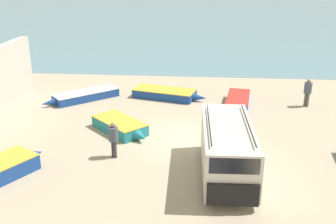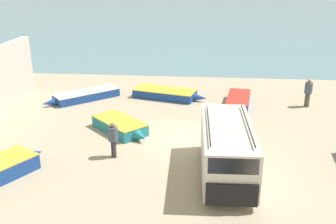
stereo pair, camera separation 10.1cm
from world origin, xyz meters
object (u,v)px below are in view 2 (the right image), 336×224
fishing_rowboat_2 (84,96)px  fishing_rowboat_3 (238,100)px  fishing_rowboat_4 (1,169)px  fishing_rowboat_1 (121,126)px  fisherman_1 (308,90)px  fishing_rowboat_5 (167,94)px  parked_van (227,148)px  fisherman_0 (113,137)px

fishing_rowboat_2 → fishing_rowboat_3: 9.91m
fishing_rowboat_2 → fishing_rowboat_4: 10.09m
fishing_rowboat_1 → fisherman_1: (10.68, 4.92, 0.75)m
fishing_rowboat_4 → fishing_rowboat_5: (5.88, 10.94, -0.06)m
parked_van → fishing_rowboat_5: (-3.37, 10.02, -0.93)m
fishing_rowboat_5 → fisherman_1: (8.80, -0.95, 0.77)m
fishing_rowboat_2 → fishing_rowboat_5: bearing=148.0°
fishing_rowboat_1 → fisherman_1: 11.78m
fishing_rowboat_2 → fisherman_1: size_ratio=2.52×
fishing_rowboat_3 → fisherman_1: fisherman_1 is taller
fishing_rowboat_2 → fishing_rowboat_3: fishing_rowboat_3 is taller
fishing_rowboat_3 → fishing_rowboat_5: 4.71m
fishing_rowboat_4 → fisherman_0: 4.82m
fishing_rowboat_5 → fisherman_0: bearing=-85.2°
fishing_rowboat_2 → fisherman_1: bearing=138.4°
fisherman_0 → fishing_rowboat_4: bearing=162.1°
fishing_rowboat_5 → fisherman_1: size_ratio=2.83×
fishing_rowboat_1 → fishing_rowboat_3: (6.48, 4.84, -0.00)m
parked_van → fisherman_1: 10.57m
fisherman_0 → fisherman_1: (10.41, 7.86, 0.05)m
parked_van → fisherman_1: size_ratio=3.10×
fishing_rowboat_3 → fisherman_1: 4.27m
fishing_rowboat_5 → fisherman_1: bearing=9.0°
fishing_rowboat_5 → fisherman_0: fisherman_0 is taller
fishing_rowboat_1 → fisherman_0: fisherman_0 is taller
fishing_rowboat_1 → fisherman_0: 3.03m
fishing_rowboat_3 → fisherman_0: 9.97m
fishing_rowboat_1 → fishing_rowboat_4: 6.46m
parked_van → fishing_rowboat_3: 9.12m
fishing_rowboat_5 → fisherman_0: 8.98m
fishing_rowboat_5 → fisherman_1: 8.89m
fisherman_1 → fishing_rowboat_4: bearing=173.0°
fishing_rowboat_3 → fishing_rowboat_5: fishing_rowboat_3 is taller
fishing_rowboat_2 → fishing_rowboat_4: size_ratio=1.19×
fisherman_1 → fishing_rowboat_5: bearing=132.6°
fishing_rowboat_2 → fisherman_0: 8.79m
fisherman_1 → fisherman_0: bearing=175.8°
fishing_rowboat_4 → fisherman_0: size_ratio=2.22×
parked_van → fishing_rowboat_5: 10.62m
fishing_rowboat_2 → fisherman_0: fisherman_0 is taller
fishing_rowboat_1 → fishing_rowboat_4: size_ratio=0.92×
fishing_rowboat_1 → fishing_rowboat_2: bearing=168.8°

